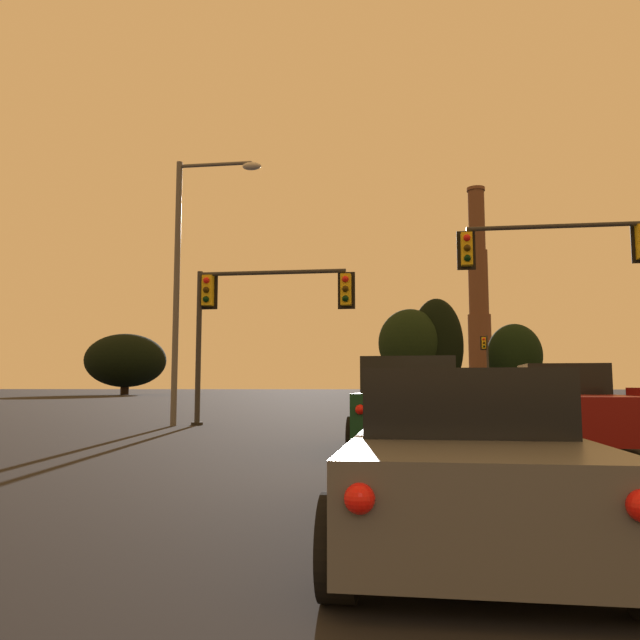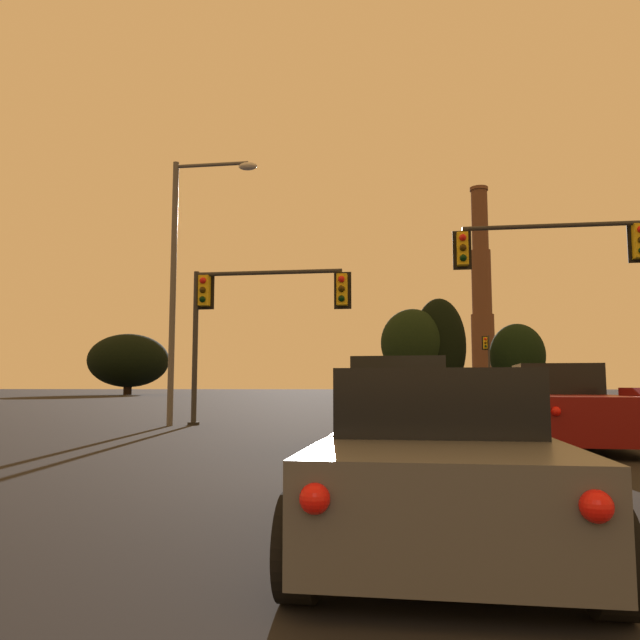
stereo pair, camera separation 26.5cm
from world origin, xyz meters
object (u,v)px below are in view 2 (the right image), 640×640
traffic_light_overhead_right (584,269)px  pickup_truck_right_lane_front (569,408)px  traffic_light_overhead_left (248,306)px  traffic_light_far_right (488,358)px  street_lamp (186,263)px  sedan_center_lane_second (436,455)px  suv_center_lane_front (401,405)px  smokestack (482,310)px

traffic_light_overhead_right → pickup_truck_right_lane_front: bearing=-109.4°
traffic_light_overhead_right → traffic_light_overhead_left: bearing=176.3°
traffic_light_overhead_right → traffic_light_far_right: bearing=87.7°
traffic_light_overhead_right → street_lamp: 12.70m
sedan_center_lane_second → street_lamp: (-7.66, 13.95, 4.76)m
pickup_truck_right_lane_front → traffic_light_overhead_left: size_ratio=1.01×
suv_center_lane_front → street_lamp: size_ratio=0.55×
street_lamp → smokestack: smokestack is taller
sedan_center_lane_second → traffic_light_overhead_right: size_ratio=0.75×
pickup_truck_right_lane_front → traffic_light_overhead_right: traffic_light_overhead_right is taller
street_lamp → traffic_light_far_right: bearing=69.2°
traffic_light_overhead_left → pickup_truck_right_lane_front: bearing=-33.4°
traffic_light_far_right → smokestack: 76.76m
sedan_center_lane_second → street_lamp: street_lamp is taller
sedan_center_lane_second → smokestack: 128.38m
sedan_center_lane_second → pickup_truck_right_lane_front: bearing=70.1°
smokestack → street_lamp: bearing=-101.2°
sedan_center_lane_second → suv_center_lane_front: 7.31m
traffic_light_overhead_left → smokestack: smokestack is taller
street_lamp → smokestack: (22.19, 112.55, 11.65)m
sedan_center_lane_second → traffic_light_overhead_left: (-5.63, 14.50, 3.33)m
street_lamp → suv_center_lane_front: bearing=-42.6°
sedan_center_lane_second → pickup_truck_right_lane_front: (3.20, 8.67, 0.14)m
smokestack → traffic_light_far_right: bearing=-96.1°
smokestack → traffic_light_overhead_left: bearing=-100.2°
traffic_light_overhead_right → traffic_light_far_right: (1.48, 37.50, -1.01)m
street_lamp → traffic_light_overhead_left: bearing=15.4°
sedan_center_lane_second → smokestack: smokestack is taller
traffic_light_overhead_left → smokestack: size_ratio=0.13×
traffic_light_overhead_left → traffic_light_overhead_right: bearing=-3.7°
sedan_center_lane_second → traffic_light_far_right: size_ratio=0.81×
suv_center_lane_front → pickup_truck_right_lane_front: (3.64, 1.37, -0.09)m
traffic_light_overhead_left → street_lamp: (-2.03, -0.56, 1.43)m
pickup_truck_right_lane_front → street_lamp: street_lamp is taller
pickup_truck_right_lane_front → traffic_light_overhead_right: 6.79m
sedan_center_lane_second → smokestack: bearing=83.8°
suv_center_lane_front → traffic_light_far_right: size_ratio=0.85×
traffic_light_far_right → street_lamp: 39.99m
traffic_light_overhead_right → traffic_light_far_right: size_ratio=1.08×
suv_center_lane_front → street_lamp: 10.81m
traffic_light_overhead_right → traffic_light_overhead_left: size_ratio=1.14×
sedan_center_lane_second → traffic_light_overhead_left: bearing=111.6°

